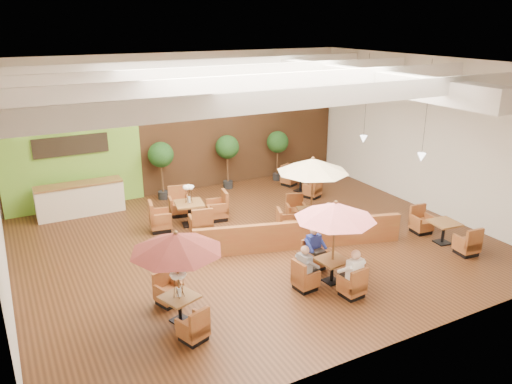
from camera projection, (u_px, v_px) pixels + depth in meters
room at (244, 122)px, 15.69m from camera, size 14.04×14.00×5.52m
service_counter at (80, 199)px, 17.87m from camera, size 3.00×0.75×1.18m
booth_divider at (300, 235)px, 15.22m from camera, size 6.29×2.02×0.90m
table_0 at (177, 254)px, 11.13m from camera, size 2.12×2.38×2.31m
table_1 at (333, 224)px, 12.87m from camera, size 2.22×2.30×2.33m
table_2 at (311, 178)px, 16.06m from camera, size 2.49×2.64×2.55m
table_3 at (190, 213)px, 16.98m from camera, size 2.85×2.85×1.60m
table_4 at (443, 233)px, 15.64m from camera, size 0.90×2.47×0.91m
table_5 at (300, 183)px, 20.37m from camera, size 1.02×2.49×0.87m
topiary_0 at (161, 157)px, 19.06m from camera, size 0.98×0.98×2.28m
topiary_1 at (227, 149)px, 20.31m from camera, size 0.97×0.97×2.24m
topiary_2 at (278, 144)px, 21.38m from camera, size 0.93×0.93×2.17m
diner_0 at (353, 269)px, 12.48m from camera, size 0.45×0.38×0.86m
diner_1 at (315, 244)px, 13.90m from camera, size 0.39×0.31×0.79m
diner_2 at (306, 263)px, 12.82m from camera, size 0.35×0.42×0.80m
diner_3 at (328, 218)px, 15.66m from camera, size 0.47×0.42×0.86m
diner_4 at (328, 218)px, 15.67m from camera, size 0.44×0.40×0.81m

